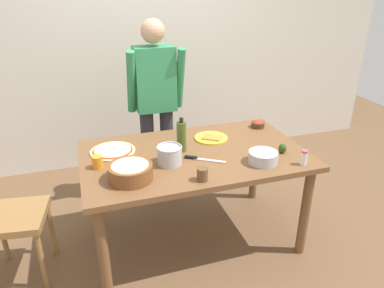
{
  "coord_description": "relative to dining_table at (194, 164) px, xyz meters",
  "views": [
    {
      "loc": [
        -0.73,
        -2.22,
        1.91
      ],
      "look_at": [
        0.0,
        0.05,
        0.81
      ],
      "focal_mm": 33.8,
      "sensor_mm": 36.0,
      "label": 1
    }
  ],
  "objects": [
    {
      "name": "steel_pot",
      "position": [
        -0.21,
        -0.1,
        0.16
      ],
      "size": [
        0.17,
        0.17,
        0.13
      ],
      "color": "#B7B7BC",
      "rests_on": "dining_table"
    },
    {
      "name": "cup_orange",
      "position": [
        -0.68,
        -0.01,
        0.13
      ],
      "size": [
        0.07,
        0.07,
        0.08
      ],
      "primitive_type": "cylinder",
      "color": "orange",
      "rests_on": "dining_table"
    },
    {
      "name": "dining_table",
      "position": [
        0.0,
        0.0,
        0.0
      ],
      "size": [
        1.6,
        0.96,
        0.76
      ],
      "color": "brown",
      "rests_on": "ground"
    },
    {
      "name": "chair_wooden_left",
      "position": [
        -1.32,
        0.02,
        -0.13
      ],
      "size": [
        0.45,
        0.45,
        0.95
      ],
      "color": "olive",
      "rests_on": "ground"
    },
    {
      "name": "popcorn_bowl",
      "position": [
        -0.49,
        -0.23,
        0.15
      ],
      "size": [
        0.28,
        0.28,
        0.11
      ],
      "color": "brown",
      "rests_on": "dining_table"
    },
    {
      "name": "avocado",
      "position": [
        0.61,
        -0.19,
        0.13
      ],
      "size": [
        0.06,
        0.06,
        0.07
      ],
      "primitive_type": "ellipsoid",
      "color": "#2D4219",
      "rests_on": "dining_table"
    },
    {
      "name": "chef_knife",
      "position": [
        0.0,
        -0.11,
        0.1
      ],
      "size": [
        0.26,
        0.18,
        0.02
      ],
      "color": "silver",
      "rests_on": "dining_table"
    },
    {
      "name": "wall_back",
      "position": [
        0.0,
        1.6,
        0.63
      ],
      "size": [
        5.6,
        0.1,
        2.6
      ],
      "primitive_type": "cube",
      "color": "silver",
      "rests_on": "ground"
    },
    {
      "name": "olive_oil_bottle",
      "position": [
        -0.07,
        0.07,
        0.2
      ],
      "size": [
        0.07,
        0.07,
        0.26
      ],
      "color": "#47561E",
      "rests_on": "dining_table"
    },
    {
      "name": "plate_with_slice",
      "position": [
        0.21,
        0.2,
        0.1
      ],
      "size": [
        0.26,
        0.26,
        0.02
      ],
      "color": "gold",
      "rests_on": "dining_table"
    },
    {
      "name": "pizza_raw_on_board",
      "position": [
        -0.56,
        0.2,
        0.1
      ],
      "size": [
        0.32,
        0.32,
        0.02
      ],
      "color": "beige",
      "rests_on": "dining_table"
    },
    {
      "name": "ground",
      "position": [
        0.0,
        0.0,
        -0.67
      ],
      "size": [
        8.0,
        8.0,
        0.0
      ],
      "primitive_type": "plane",
      "color": "brown"
    },
    {
      "name": "mixing_bowl_steel",
      "position": [
        0.4,
        -0.28,
        0.13
      ],
      "size": [
        0.2,
        0.2,
        0.08
      ],
      "color": "#B7B7BC",
      "rests_on": "dining_table"
    },
    {
      "name": "salt_shaker",
      "position": [
        0.65,
        -0.39,
        0.14
      ],
      "size": [
        0.04,
        0.04,
        0.11
      ],
      "color": "white",
      "rests_on": "dining_table"
    },
    {
      "name": "small_sauce_bowl",
      "position": [
        0.67,
        0.31,
        0.12
      ],
      "size": [
        0.11,
        0.11,
        0.06
      ],
      "color": "#4C2D1E",
      "rests_on": "dining_table"
    },
    {
      "name": "person_cook",
      "position": [
        -0.1,
        0.76,
        0.27
      ],
      "size": [
        0.49,
        0.25,
        1.62
      ],
      "color": "#2D2D38",
      "rests_on": "ground"
    },
    {
      "name": "cup_small_brown",
      "position": [
        -0.07,
        -0.38,
        0.13
      ],
      "size": [
        0.07,
        0.07,
        0.08
      ],
      "primitive_type": "cylinder",
      "color": "brown",
      "rests_on": "dining_table"
    }
  ]
}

